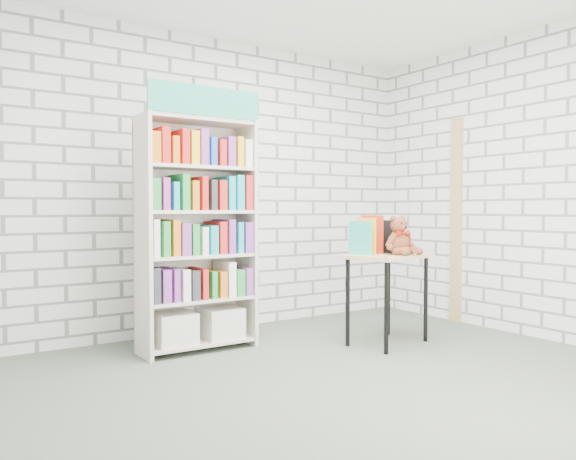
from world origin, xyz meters
TOP-DOWN VIEW (x-y plane):
  - ground at (0.00, 0.00)m, footprint 4.50×4.50m
  - room_shell at (0.00, 0.00)m, footprint 4.52×4.02m
  - bookshelf at (-0.50, 1.36)m, footprint 0.95×0.37m
  - display_table at (0.96, 0.63)m, footprint 0.82×0.65m
  - table_books at (0.93, 0.75)m, footprint 0.54×0.33m
  - teddy_bear at (1.00, 0.53)m, footprint 0.31×0.28m
  - door_trim at (2.23, 0.95)m, footprint 0.05×0.12m

SIDE VIEW (x-z plane):
  - ground at x=0.00m, z-range 0.00..0.00m
  - display_table at x=0.96m, z-range 0.28..1.06m
  - teddy_bear at x=1.00m, z-range 0.75..1.08m
  - table_books at x=0.93m, z-range 0.78..1.08m
  - bookshelf at x=-0.50m, z-range -0.09..2.05m
  - door_trim at x=2.23m, z-range 0.00..2.10m
  - room_shell at x=0.00m, z-range 0.38..3.19m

